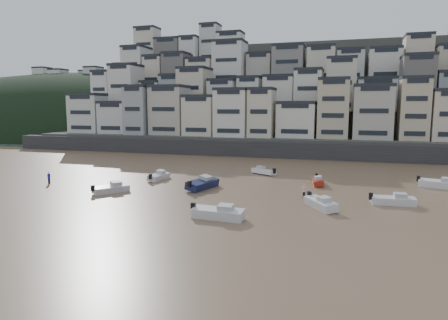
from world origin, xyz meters
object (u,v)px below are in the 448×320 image
(boat_h, at_px, (264,170))
(person_pink, at_px, (304,191))
(boat_g, at_px, (441,182))
(boat_f, at_px, (159,175))
(boat_b, at_px, (321,202))
(person_blue, at_px, (49,178))
(boat_d, at_px, (393,199))
(boat_c, at_px, (203,183))
(boat_e, at_px, (318,180))
(boat_a, at_px, (218,211))
(boat_j, at_px, (111,188))

(boat_h, relative_size, person_pink, 2.81)
(boat_g, bearing_deg, boat_h, -169.79)
(boat_g, bearing_deg, boat_f, -153.16)
(boat_b, distance_m, person_blue, 39.34)
(person_blue, bearing_deg, boat_d, 1.66)
(boat_b, height_order, boat_c, boat_c)
(boat_e, xyz_separation_m, boat_b, (1.26, -13.72, 0.11))
(boat_a, distance_m, boat_d, 21.10)
(boat_a, distance_m, boat_h, 27.45)
(boat_e, relative_size, boat_b, 0.85)
(boat_f, bearing_deg, boat_g, -76.61)
(boat_f, bearing_deg, boat_a, -133.76)
(boat_a, xyz_separation_m, boat_c, (-6.64, 13.43, 0.06))
(boat_a, xyz_separation_m, boat_b, (9.69, 7.36, -0.05))
(boat_a, distance_m, boat_g, 34.36)
(boat_e, height_order, boat_j, boat_j)
(boat_g, bearing_deg, boat_e, -152.71)
(boat_a, height_order, boat_c, boat_c)
(boat_b, distance_m, person_pink, 4.99)
(boat_f, xyz_separation_m, boat_h, (14.60, 9.65, -0.02))
(boat_a, relative_size, person_blue, 3.39)
(boat_j, distance_m, person_pink, 25.10)
(boat_b, bearing_deg, boat_g, 103.57)
(boat_f, relative_size, boat_c, 0.79)
(boat_g, bearing_deg, boat_j, -140.51)
(boat_c, xyz_separation_m, boat_h, (5.77, 14.00, -0.20))
(boat_c, bearing_deg, boat_d, -80.13)
(boat_e, distance_m, person_pink, 9.34)
(boat_f, bearing_deg, person_blue, 123.65)
(boat_c, relative_size, person_pink, 3.65)
(boat_b, distance_m, boat_g, 22.30)
(boat_e, relative_size, boat_j, 0.92)
(boat_c, xyz_separation_m, person_blue, (-22.92, -3.27, 0.00))
(boat_a, relative_size, boat_b, 1.06)
(boat_e, bearing_deg, boat_g, 89.65)
(boat_a, xyz_separation_m, person_pink, (7.41, 11.80, 0.07))
(boat_e, relative_size, person_pink, 2.73)
(boat_j, xyz_separation_m, boat_h, (16.46, 19.94, -0.04))
(boat_f, distance_m, boat_b, 27.23)
(boat_a, bearing_deg, boat_h, 94.92)
(boat_f, height_order, boat_b, boat_b)
(boat_c, bearing_deg, boat_b, -96.05)
(boat_g, relative_size, person_blue, 3.44)
(boat_j, height_order, boat_g, boat_g)
(boat_a, bearing_deg, person_blue, 164.14)
(boat_d, distance_m, boat_c, 24.38)
(boat_b, height_order, person_blue, person_blue)
(boat_b, distance_m, boat_c, 17.42)
(boat_h, distance_m, person_pink, 17.69)
(boat_f, bearing_deg, boat_h, -51.31)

